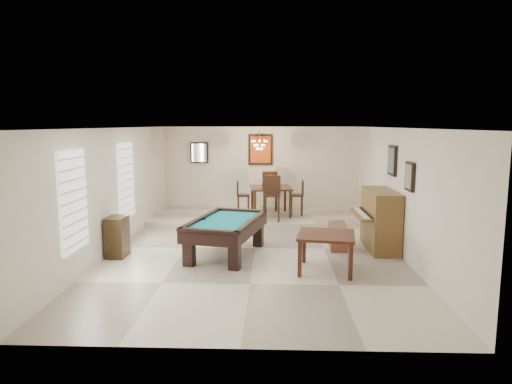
# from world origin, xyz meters

# --- Properties ---
(ground_plane) EXTENTS (6.00, 9.00, 0.02)m
(ground_plane) POSITION_xyz_m (0.00, 0.00, -0.01)
(ground_plane) COLOR beige
(wall_back) EXTENTS (6.00, 0.04, 2.60)m
(wall_back) POSITION_xyz_m (0.00, 4.50, 1.30)
(wall_back) COLOR silver
(wall_back) RESTS_ON ground_plane
(wall_front) EXTENTS (6.00, 0.04, 2.60)m
(wall_front) POSITION_xyz_m (0.00, -4.50, 1.30)
(wall_front) COLOR silver
(wall_front) RESTS_ON ground_plane
(wall_left) EXTENTS (0.04, 9.00, 2.60)m
(wall_left) POSITION_xyz_m (-3.00, 0.00, 1.30)
(wall_left) COLOR silver
(wall_left) RESTS_ON ground_plane
(wall_right) EXTENTS (0.04, 9.00, 2.60)m
(wall_right) POSITION_xyz_m (3.00, 0.00, 1.30)
(wall_right) COLOR silver
(wall_right) RESTS_ON ground_plane
(ceiling) EXTENTS (6.00, 9.00, 0.04)m
(ceiling) POSITION_xyz_m (0.00, 0.00, 2.60)
(ceiling) COLOR white
(ceiling) RESTS_ON wall_back
(dining_step) EXTENTS (6.00, 2.50, 0.12)m
(dining_step) POSITION_xyz_m (0.00, 3.25, 0.06)
(dining_step) COLOR beige
(dining_step) RESTS_ON ground_plane
(window_left_front) EXTENTS (0.06, 1.00, 1.70)m
(window_left_front) POSITION_xyz_m (-2.97, -2.20, 1.40)
(window_left_front) COLOR white
(window_left_front) RESTS_ON wall_left
(window_left_rear) EXTENTS (0.06, 1.00, 1.70)m
(window_left_rear) POSITION_xyz_m (-2.97, 0.60, 1.40)
(window_left_rear) COLOR white
(window_left_rear) RESTS_ON wall_left
(pool_table) EXTENTS (1.64, 2.39, 0.73)m
(pool_table) POSITION_xyz_m (-0.57, -0.54, 0.36)
(pool_table) COLOR black
(pool_table) RESTS_ON ground_plane
(square_table) EXTENTS (1.15, 1.15, 0.70)m
(square_table) POSITION_xyz_m (1.36, -1.49, 0.35)
(square_table) COLOR #33150C
(square_table) RESTS_ON ground_plane
(upright_piano) EXTENTS (0.86, 1.53, 1.28)m
(upright_piano) POSITION_xyz_m (2.55, 0.08, 0.64)
(upright_piano) COLOR brown
(upright_piano) RESTS_ON ground_plane
(piano_bench) EXTENTS (0.40, 0.94, 0.51)m
(piano_bench) POSITION_xyz_m (1.81, 0.15, 0.25)
(piano_bench) COLOR brown
(piano_bench) RESTS_ON ground_plane
(apothecary_chest) EXTENTS (0.37, 0.55, 0.82)m
(apothecary_chest) POSITION_xyz_m (-2.78, -0.72, 0.41)
(apothecary_chest) COLOR black
(apothecary_chest) RESTS_ON ground_plane
(dining_table) EXTENTS (1.24, 1.24, 0.92)m
(dining_table) POSITION_xyz_m (0.32, 3.11, 0.58)
(dining_table) COLOR black
(dining_table) RESTS_ON dining_step
(flower_vase) EXTENTS (0.15, 0.15, 0.24)m
(flower_vase) POSITION_xyz_m (0.32, 3.11, 1.16)
(flower_vase) COLOR #B50F11
(flower_vase) RESTS_ON dining_table
(dining_chair_south) EXTENTS (0.45, 0.45, 1.19)m
(dining_chair_south) POSITION_xyz_m (0.37, 2.31, 0.72)
(dining_chair_south) COLOR black
(dining_chair_south) RESTS_ON dining_step
(dining_chair_north) EXTENTS (0.47, 0.47, 1.19)m
(dining_chair_north) POSITION_xyz_m (0.31, 3.83, 0.71)
(dining_chair_north) COLOR black
(dining_chair_north) RESTS_ON dining_step
(dining_chair_west) EXTENTS (0.38, 0.38, 0.96)m
(dining_chair_west) POSITION_xyz_m (-0.45, 3.12, 0.60)
(dining_chair_west) COLOR black
(dining_chair_west) RESTS_ON dining_step
(dining_chair_east) EXTENTS (0.38, 0.38, 0.99)m
(dining_chair_east) POSITION_xyz_m (1.06, 3.09, 0.62)
(dining_chair_east) COLOR black
(dining_chair_east) RESTS_ON dining_step
(chandelier) EXTENTS (0.44, 0.44, 0.60)m
(chandelier) POSITION_xyz_m (0.00, 3.20, 2.20)
(chandelier) COLOR #FFE5B2
(chandelier) RESTS_ON ceiling
(back_painting) EXTENTS (0.75, 0.06, 0.95)m
(back_painting) POSITION_xyz_m (0.00, 4.46, 1.90)
(back_painting) COLOR #D84C14
(back_painting) RESTS_ON wall_back
(back_mirror) EXTENTS (0.55, 0.06, 0.65)m
(back_mirror) POSITION_xyz_m (-1.90, 4.46, 1.80)
(back_mirror) COLOR white
(back_mirror) RESTS_ON wall_back
(right_picture_upper) EXTENTS (0.06, 0.55, 0.65)m
(right_picture_upper) POSITION_xyz_m (2.96, 0.30, 1.90)
(right_picture_upper) COLOR slate
(right_picture_upper) RESTS_ON wall_right
(right_picture_lower) EXTENTS (0.06, 0.45, 0.55)m
(right_picture_lower) POSITION_xyz_m (2.96, -1.00, 1.70)
(right_picture_lower) COLOR gray
(right_picture_lower) RESTS_ON wall_right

